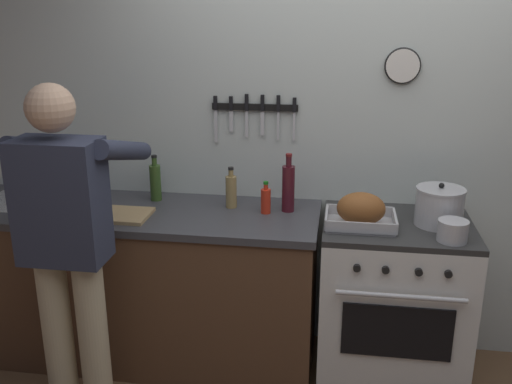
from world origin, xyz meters
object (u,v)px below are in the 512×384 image
object	(u,v)px
stove	(392,301)
bottle_hot_sauce	(266,200)
stock_pot	(439,206)
bottle_olive_oil	(155,181)
bottle_vinegar	(231,191)
saucepan	(453,231)
cutting_board	(116,215)
person_cook	(67,239)
bottle_wine_red	(288,187)
roasting_pan	(361,211)

from	to	relation	value
stove	bottle_hot_sauce	distance (m)	0.87
bottle_hot_sauce	stock_pot	bearing A→B (deg)	-2.54
bottle_olive_oil	bottle_vinegar	world-z (taller)	bottle_olive_oil
bottle_hot_sauce	saucepan	bearing A→B (deg)	-15.11
bottle_hot_sauce	bottle_olive_oil	bearing A→B (deg)	169.39
saucepan	cutting_board	xyz separation A→B (m)	(-1.70, 0.08, -0.04)
saucepan	bottle_vinegar	size ratio (longest dim) A/B	0.62
person_cook	bottle_olive_oil	bearing A→B (deg)	-27.64
bottle_olive_oil	bottle_vinegar	distance (m)	0.45
cutting_board	bottle_hot_sauce	size ratio (longest dim) A/B	2.04
bottle_olive_oil	stock_pot	bearing A→B (deg)	-5.98
bottle_wine_red	bottle_hot_sauce	xyz separation A→B (m)	(-0.12, -0.05, -0.06)
person_cook	roasting_pan	world-z (taller)	person_cook
stock_pot	bottle_vinegar	bearing A→B (deg)	174.56
saucepan	bottle_vinegar	world-z (taller)	bottle_vinegar
stove	bottle_vinegar	world-z (taller)	bottle_vinegar
cutting_board	bottle_olive_oil	xyz separation A→B (m)	(0.13, 0.29, 0.10)
saucepan	bottle_vinegar	distance (m)	1.17
stove	stock_pot	xyz separation A→B (m)	(0.20, 0.01, 0.55)
stock_pot	cutting_board	distance (m)	1.68
cutting_board	bottle_hot_sauce	bearing A→B (deg)	12.51
stock_pot	bottle_olive_oil	distance (m)	1.55
bottle_vinegar	saucepan	bearing A→B (deg)	-15.60
person_cook	bottle_wine_red	bearing A→B (deg)	-68.80
saucepan	bottle_wine_red	size ratio (longest dim) A/B	0.45
bottle_olive_oil	cutting_board	bearing A→B (deg)	-113.39
person_cook	roasting_pan	distance (m)	1.42
bottle_wine_red	stock_pot	bearing A→B (deg)	-6.60
saucepan	bottle_olive_oil	xyz separation A→B (m)	(-1.58, 0.37, 0.06)
person_cook	saucepan	bearing A→B (deg)	-92.24
person_cook	saucepan	size ratio (longest dim) A/B	11.62
saucepan	bottle_vinegar	bearing A→B (deg)	164.40
roasting_pan	stock_pot	size ratio (longest dim) A/B	1.44
person_cook	bottle_vinegar	size ratio (longest dim) A/B	7.24
bottle_wine_red	bottle_vinegar	bearing A→B (deg)	177.40
cutting_board	stove	bearing A→B (deg)	4.92
roasting_pan	bottle_wine_red	xyz separation A→B (m)	(-0.38, 0.17, 0.05)
stove	bottle_olive_oil	world-z (taller)	bottle_olive_oil
stove	bottle_wine_red	bearing A→B (deg)	170.58
stock_pot	bottle_hot_sauce	xyz separation A→B (m)	(-0.89, 0.04, -0.03)
stove	roasting_pan	distance (m)	0.57
bottle_hot_sauce	person_cook	bearing A→B (deg)	-143.27
stove	cutting_board	world-z (taller)	cutting_board
roasting_pan	cutting_board	distance (m)	1.28
stock_pot	bottle_hot_sauce	world-z (taller)	stock_pot
bottle_olive_oil	bottle_wine_red	bearing A→B (deg)	-5.35
stock_pot	stove	bearing A→B (deg)	-178.10
roasting_pan	saucepan	world-z (taller)	roasting_pan
stove	person_cook	distance (m)	1.70
stove	bottle_hot_sauce	xyz separation A→B (m)	(-0.69, 0.05, 0.52)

